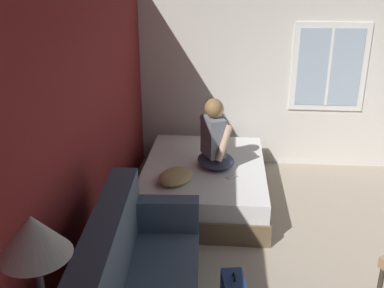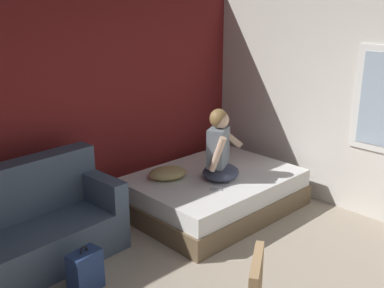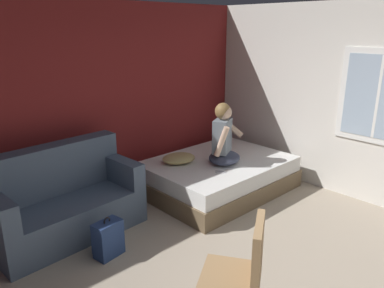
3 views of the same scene
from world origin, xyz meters
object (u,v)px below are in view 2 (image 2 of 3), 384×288
object	(u,v)px
person_seated	(220,151)
throw_pillow	(168,173)
cell_phone	(216,189)
backpack	(85,272)
bed	(214,192)
couch	(34,228)

from	to	relation	value
person_seated	throw_pillow	size ratio (longest dim) A/B	1.82
person_seated	cell_phone	size ratio (longest dim) A/B	6.08
backpack	bed	bearing A→B (deg)	9.70
backpack	couch	bearing A→B (deg)	98.70
backpack	cell_phone	size ratio (longest dim) A/B	3.18
backpack	cell_phone	bearing A→B (deg)	0.31
bed	couch	world-z (taller)	couch
person_seated	cell_phone	distance (m)	0.51
bed	throw_pillow	bearing A→B (deg)	149.51
bed	throw_pillow	size ratio (longest dim) A/B	4.37
bed	backpack	world-z (taller)	bed
couch	person_seated	xyz separation A→B (m)	(2.17, -0.53, 0.44)
couch	bed	bearing A→B (deg)	-10.27
throw_pillow	backpack	bearing A→B (deg)	-157.34
bed	backpack	bearing A→B (deg)	-170.30
bed	person_seated	distance (m)	0.61
person_seated	throw_pillow	distance (m)	0.70
couch	backpack	distance (m)	0.79
couch	person_seated	world-z (taller)	person_seated
bed	person_seated	world-z (taller)	person_seated
couch	throw_pillow	size ratio (longest dim) A/B	3.64
bed	couch	distance (m)	2.26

